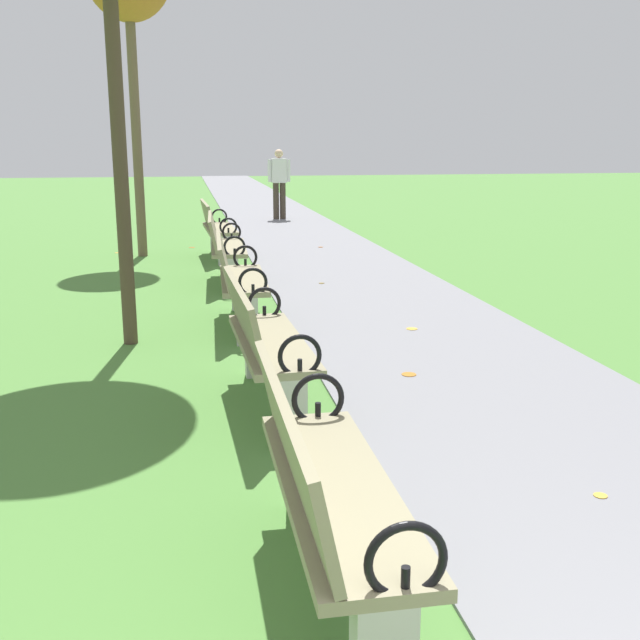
{
  "coord_description": "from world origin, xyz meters",
  "views": [
    {
      "loc": [
        -1.02,
        -0.4,
        1.85
      ],
      "look_at": [
        -0.05,
        4.97,
        0.55
      ],
      "focal_mm": 42.41,
      "sensor_mm": 36.0,
      "label": 1
    }
  ],
  "objects_px": {
    "pedestrian_walking": "(279,180)",
    "park_bench_4": "(238,279)",
    "park_bench_3": "(264,342)",
    "park_bench_5": "(224,247)",
    "park_bench_2": "(324,487)",
    "park_bench_6": "(217,228)"
  },
  "relations": [
    {
      "from": "park_bench_3",
      "to": "park_bench_5",
      "type": "xyz_separation_m",
      "value": [
        0.0,
        4.85,
        0.0
      ]
    },
    {
      "from": "park_bench_4",
      "to": "pedestrian_walking",
      "type": "xyz_separation_m",
      "value": [
        1.75,
        10.4,
        0.44
      ]
    },
    {
      "from": "park_bench_3",
      "to": "pedestrian_walking",
      "type": "xyz_separation_m",
      "value": [
        1.75,
        12.87,
        0.44
      ]
    },
    {
      "from": "park_bench_4",
      "to": "pedestrian_walking",
      "type": "bearing_deg",
      "value": 80.48
    },
    {
      "from": "pedestrian_walking",
      "to": "park_bench_4",
      "type": "bearing_deg",
      "value": -99.52
    },
    {
      "from": "park_bench_2",
      "to": "pedestrian_walking",
      "type": "relative_size",
      "value": 0.99
    },
    {
      "from": "park_bench_5",
      "to": "pedestrian_walking",
      "type": "bearing_deg",
      "value": 77.73
    },
    {
      "from": "park_bench_6",
      "to": "pedestrian_walking",
      "type": "bearing_deg",
      "value": 73.3
    },
    {
      "from": "park_bench_2",
      "to": "park_bench_6",
      "type": "height_order",
      "value": "same"
    },
    {
      "from": "park_bench_3",
      "to": "park_bench_6",
      "type": "height_order",
      "value": "same"
    },
    {
      "from": "park_bench_2",
      "to": "park_bench_3",
      "type": "relative_size",
      "value": 0.99
    },
    {
      "from": "park_bench_2",
      "to": "park_bench_6",
      "type": "distance_m",
      "value": 9.35
    },
    {
      "from": "park_bench_3",
      "to": "pedestrian_walking",
      "type": "relative_size",
      "value": 1.0
    },
    {
      "from": "park_bench_4",
      "to": "pedestrian_walking",
      "type": "relative_size",
      "value": 1.0
    },
    {
      "from": "park_bench_3",
      "to": "park_bench_6",
      "type": "bearing_deg",
      "value": 90.0
    },
    {
      "from": "park_bench_3",
      "to": "pedestrian_walking",
      "type": "height_order",
      "value": "pedestrian_walking"
    },
    {
      "from": "park_bench_5",
      "to": "park_bench_6",
      "type": "relative_size",
      "value": 1.0
    },
    {
      "from": "park_bench_4",
      "to": "pedestrian_walking",
      "type": "distance_m",
      "value": 10.56
    },
    {
      "from": "park_bench_2",
      "to": "park_bench_3",
      "type": "bearing_deg",
      "value": 90.0
    },
    {
      "from": "park_bench_4",
      "to": "park_bench_5",
      "type": "bearing_deg",
      "value": 90.0
    },
    {
      "from": "park_bench_3",
      "to": "park_bench_4",
      "type": "height_order",
      "value": "same"
    },
    {
      "from": "park_bench_4",
      "to": "park_bench_5",
      "type": "height_order",
      "value": "same"
    }
  ]
}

